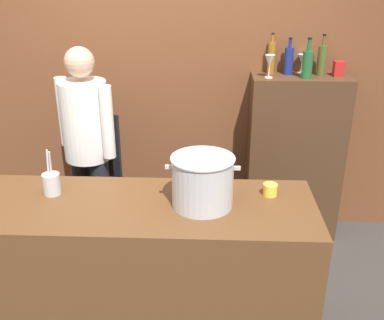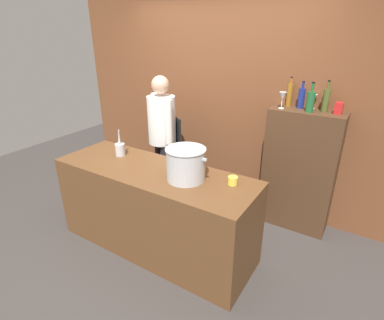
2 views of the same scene
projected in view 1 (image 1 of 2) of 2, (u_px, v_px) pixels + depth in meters
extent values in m
cube|color=brown|center=(161.00, 54.00, 3.64)|extent=(4.40, 0.10, 3.00)
cube|color=brown|center=(141.00, 268.00, 2.78)|extent=(2.07, 0.70, 0.90)
cube|color=#472D1C|center=(294.00, 159.00, 3.73)|extent=(0.76, 0.32, 1.38)
cylinder|color=black|center=(103.00, 210.00, 3.49)|extent=(0.14, 0.14, 0.84)
cylinder|color=black|center=(85.00, 203.00, 3.60)|extent=(0.14, 0.14, 0.84)
cylinder|color=white|center=(85.00, 121.00, 3.26)|extent=(0.34, 0.34, 0.58)
cube|color=black|center=(105.00, 144.00, 3.49)|extent=(0.27, 0.17, 0.52)
cylinder|color=white|center=(107.00, 122.00, 3.14)|extent=(0.09, 0.09, 0.52)
cylinder|color=white|center=(64.00, 112.00, 3.36)|extent=(0.09, 0.09, 0.52)
sphere|color=tan|center=(79.00, 62.00, 3.09)|extent=(0.21, 0.21, 0.21)
cylinder|color=#B7BABF|center=(203.00, 182.00, 2.54)|extent=(0.35, 0.35, 0.29)
cylinder|color=#B7BABF|center=(203.00, 158.00, 2.48)|extent=(0.36, 0.36, 0.01)
cube|color=#B7BABF|center=(168.00, 167.00, 2.51)|extent=(0.04, 0.02, 0.02)
cube|color=#B7BABF|center=(237.00, 168.00, 2.50)|extent=(0.04, 0.02, 0.02)
cylinder|color=#B7BABF|center=(52.00, 184.00, 2.69)|extent=(0.10, 0.10, 0.13)
cylinder|color=#B7BABF|center=(48.00, 171.00, 2.66)|extent=(0.02, 0.04, 0.26)
cylinder|color=#B7BABF|center=(51.00, 171.00, 2.66)|extent=(0.03, 0.04, 0.26)
cylinder|color=yellow|center=(270.00, 190.00, 2.69)|extent=(0.09, 0.09, 0.07)
cylinder|color=#475123|center=(322.00, 61.00, 3.44)|extent=(0.07, 0.07, 0.22)
cylinder|color=#475123|center=(324.00, 41.00, 3.38)|extent=(0.02, 0.02, 0.08)
cylinder|color=black|center=(325.00, 35.00, 3.36)|extent=(0.03, 0.03, 0.01)
cylinder|color=#1E592D|center=(307.00, 65.00, 3.36)|extent=(0.08, 0.08, 0.20)
cylinder|color=#1E592D|center=(309.00, 45.00, 3.31)|extent=(0.03, 0.03, 0.08)
cylinder|color=black|center=(310.00, 38.00, 3.29)|extent=(0.03, 0.03, 0.01)
cylinder|color=navy|center=(289.00, 61.00, 3.48)|extent=(0.07, 0.07, 0.21)
cylinder|color=navy|center=(290.00, 43.00, 3.43)|extent=(0.02, 0.02, 0.06)
cylinder|color=black|center=(291.00, 38.00, 3.41)|extent=(0.03, 0.03, 0.01)
cylinder|color=#8C5919|center=(271.00, 58.00, 3.50)|extent=(0.06, 0.06, 0.24)
cylinder|color=#8C5919|center=(273.00, 39.00, 3.44)|extent=(0.02, 0.02, 0.06)
cylinder|color=black|center=(273.00, 34.00, 3.43)|extent=(0.02, 0.02, 0.01)
cylinder|color=silver|center=(301.00, 73.00, 3.55)|extent=(0.06, 0.06, 0.01)
cylinder|color=silver|center=(302.00, 68.00, 3.54)|extent=(0.01, 0.01, 0.07)
cone|color=silver|center=(302.00, 59.00, 3.51)|extent=(0.08, 0.08, 0.08)
cylinder|color=silver|center=(269.00, 77.00, 3.41)|extent=(0.06, 0.06, 0.01)
cylinder|color=silver|center=(269.00, 72.00, 3.39)|extent=(0.01, 0.01, 0.08)
cone|color=silver|center=(270.00, 61.00, 3.36)|extent=(0.08, 0.08, 0.09)
cube|color=red|center=(338.00, 69.00, 3.45)|extent=(0.07, 0.07, 0.11)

